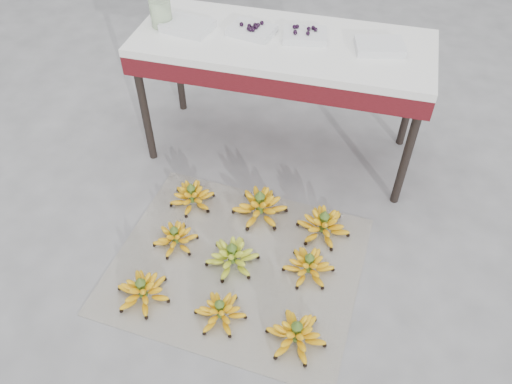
% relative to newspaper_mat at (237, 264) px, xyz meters
% --- Properties ---
extents(ground, '(60.00, 60.00, 0.00)m').
position_rel_newspaper_mat_xyz_m(ground, '(-0.02, -0.01, -0.00)').
color(ground, slate).
rests_on(ground, ground).
extents(newspaper_mat, '(1.32, 1.13, 0.01)m').
position_rel_newspaper_mat_xyz_m(newspaper_mat, '(0.00, 0.00, 0.00)').
color(newspaper_mat, silver).
rests_on(newspaper_mat, ground).
extents(bunch_front_left, '(0.34, 0.34, 0.16)m').
position_rel_newspaper_mat_xyz_m(bunch_front_left, '(-0.39, -0.31, 0.06)').
color(bunch_front_left, yellow).
rests_on(bunch_front_left, newspaper_mat).
extents(bunch_front_center, '(0.30, 0.30, 0.15)m').
position_rel_newspaper_mat_xyz_m(bunch_front_center, '(0.01, -0.32, 0.05)').
color(bunch_front_center, yellow).
rests_on(bunch_front_center, newspaper_mat).
extents(bunch_front_right, '(0.34, 0.34, 0.17)m').
position_rel_newspaper_mat_xyz_m(bunch_front_right, '(0.38, -0.35, 0.06)').
color(bunch_front_right, yellow).
rests_on(bunch_front_right, newspaper_mat).
extents(bunch_mid_left, '(0.28, 0.28, 0.14)m').
position_rel_newspaper_mat_xyz_m(bunch_mid_left, '(-0.36, 0.05, 0.05)').
color(bunch_mid_left, yellow).
rests_on(bunch_mid_left, newspaper_mat).
extents(bunch_mid_center, '(0.33, 0.33, 0.17)m').
position_rel_newspaper_mat_xyz_m(bunch_mid_center, '(-0.02, -0.00, 0.06)').
color(bunch_mid_center, '#92B42A').
rests_on(bunch_mid_center, newspaper_mat).
extents(bunch_mid_right, '(0.26, 0.26, 0.16)m').
position_rel_newspaper_mat_xyz_m(bunch_mid_right, '(0.37, 0.04, 0.06)').
color(bunch_mid_right, yellow).
rests_on(bunch_mid_right, newspaper_mat).
extents(bunch_back_left, '(0.30, 0.30, 0.16)m').
position_rel_newspaper_mat_xyz_m(bunch_back_left, '(-0.37, 0.35, 0.06)').
color(bunch_back_left, yellow).
rests_on(bunch_back_left, newspaper_mat).
extents(bunch_back_center, '(0.31, 0.31, 0.19)m').
position_rel_newspaper_mat_xyz_m(bunch_back_center, '(0.03, 0.37, 0.07)').
color(bunch_back_center, yellow).
rests_on(bunch_back_center, newspaper_mat).
extents(bunch_back_right, '(0.38, 0.38, 0.17)m').
position_rel_newspaper_mat_xyz_m(bunch_back_right, '(0.39, 0.33, 0.06)').
color(bunch_back_right, yellow).
rests_on(bunch_back_right, newspaper_mat).
extents(vendor_table, '(1.62, 0.65, 0.78)m').
position_rel_newspaper_mat_xyz_m(vendor_table, '(0.00, 0.95, 0.69)').
color(vendor_table, black).
rests_on(vendor_table, ground).
extents(tray_far_left, '(0.29, 0.23, 0.04)m').
position_rel_newspaper_mat_xyz_m(tray_far_left, '(-0.53, 0.92, 0.80)').
color(tray_far_left, silver).
rests_on(tray_far_left, vendor_table).
extents(tray_left, '(0.27, 0.21, 0.06)m').
position_rel_newspaper_mat_xyz_m(tray_left, '(-0.18, 0.97, 0.80)').
color(tray_left, silver).
rests_on(tray_left, vendor_table).
extents(tray_right, '(0.26, 0.20, 0.06)m').
position_rel_newspaper_mat_xyz_m(tray_right, '(0.11, 0.99, 0.80)').
color(tray_right, silver).
rests_on(tray_right, vendor_table).
extents(tray_far_right, '(0.28, 0.23, 0.04)m').
position_rel_newspaper_mat_xyz_m(tray_far_right, '(0.51, 0.97, 0.80)').
color(tray_far_right, silver).
rests_on(tray_far_right, vendor_table).
extents(glass_jar, '(0.13, 0.13, 0.15)m').
position_rel_newspaper_mat_xyz_m(glass_jar, '(-0.68, 0.93, 0.85)').
color(glass_jar, '#CDEABA').
rests_on(glass_jar, vendor_table).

